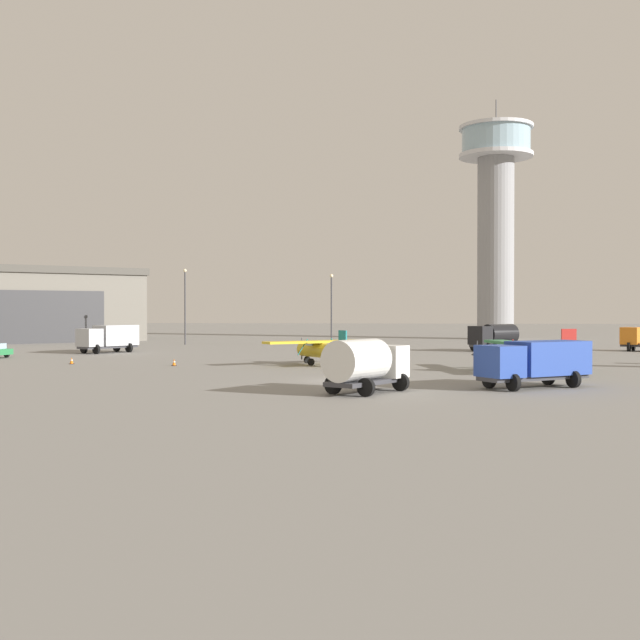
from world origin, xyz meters
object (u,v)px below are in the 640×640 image
(truck_fuel_tanker_white, at_px, (365,363))
(traffic_cone_near_right, at_px, (174,362))
(truck_box_silver, at_px, (109,337))
(truck_fuel_tanker_black, at_px, (494,336))
(light_post_west, at_px, (331,303))
(airplane_green, at_px, (525,352))
(light_post_east, at_px, (185,300))
(traffic_cone_near_left, at_px, (72,361))
(airplane_yellow, at_px, (322,348))
(truck_box_blue, at_px, (535,361))
(control_tower, at_px, (496,207))

(truck_fuel_tanker_white, relative_size, traffic_cone_near_right, 10.61)
(truck_fuel_tanker_white, relative_size, truck_box_silver, 0.89)
(truck_fuel_tanker_black, distance_m, truck_box_silver, 41.46)
(light_post_west, bearing_deg, truck_fuel_tanker_white, -82.64)
(airplane_green, height_order, light_post_east, light_post_east)
(airplane_green, relative_size, light_post_west, 1.19)
(truck_fuel_tanker_white, height_order, traffic_cone_near_left, truck_fuel_tanker_white)
(airplane_yellow, distance_m, truck_fuel_tanker_white, 21.60)
(truck_fuel_tanker_black, bearing_deg, airplane_yellow, 17.16)
(truck_fuel_tanker_white, xyz_separation_m, traffic_cone_near_left, (-25.61, 20.07, -1.37))
(truck_box_blue, distance_m, traffic_cone_near_right, 30.26)
(truck_box_blue, relative_size, light_post_west, 0.80)
(control_tower, distance_m, light_post_east, 50.38)
(control_tower, height_order, truck_box_blue, control_tower)
(truck_box_blue, relative_size, traffic_cone_near_left, 12.41)
(truck_box_silver, relative_size, light_post_west, 0.75)
(control_tower, distance_m, truck_box_silver, 64.77)
(airplane_yellow, bearing_deg, airplane_green, -144.28)
(truck_fuel_tanker_black, xyz_separation_m, traffic_cone_near_right, (-28.31, -25.60, -1.39))
(truck_box_silver, height_order, light_post_west, light_post_west)
(airplane_yellow, xyz_separation_m, traffic_cone_near_left, (-20.97, -1.02, -1.09))
(truck_fuel_tanker_black, xyz_separation_m, light_post_west, (-18.75, 8.93, 3.63))
(control_tower, height_order, airplane_yellow, control_tower)
(control_tower, relative_size, truck_box_silver, 5.50)
(airplane_green, xyz_separation_m, truck_box_blue, (-1.20, -12.18, 0.10))
(airplane_yellow, bearing_deg, control_tower, -55.86)
(airplane_green, height_order, truck_box_blue, airplane_green)
(airplane_green, xyz_separation_m, light_post_west, (-17.85, 37.41, 3.83))
(truck_box_silver, height_order, traffic_cone_near_left, truck_box_silver)
(truck_fuel_tanker_black, xyz_separation_m, truck_box_silver, (-40.73, -7.73, -0.03))
(truck_fuel_tanker_white, relative_size, traffic_cone_near_left, 10.33)
(light_post_west, bearing_deg, airplane_green, -64.49)
(light_post_west, bearing_deg, traffic_cone_near_right, -105.48)
(light_post_east, height_order, traffic_cone_near_right, light_post_east)
(truck_fuel_tanker_white, distance_m, light_post_east, 62.10)
(light_post_west, relative_size, traffic_cone_near_right, 15.99)
(truck_fuel_tanker_white, bearing_deg, airplane_yellow, 42.34)
(truck_fuel_tanker_white, bearing_deg, truck_box_blue, -37.95)
(airplane_yellow, bearing_deg, truck_fuel_tanker_black, -71.63)
(airplane_yellow, height_order, light_post_east, light_post_east)
(truck_box_blue, bearing_deg, light_post_west, -105.43)
(control_tower, bearing_deg, truck_box_silver, -136.17)
(truck_box_blue, xyz_separation_m, traffic_cone_near_left, (-35.34, 16.12, -1.29))
(truck_box_silver, bearing_deg, traffic_cone_near_left, 42.97)
(airplane_green, distance_m, light_post_west, 41.62)
(truck_box_silver, distance_m, traffic_cone_near_left, 17.19)
(airplane_green, relative_size, truck_fuel_tanker_white, 1.79)
(control_tower, xyz_separation_m, truck_fuel_tanker_black, (-4.04, -35.25, -18.50))
(truck_box_silver, relative_size, traffic_cone_near_right, 11.92)
(traffic_cone_near_right, bearing_deg, airplane_green, -5.98)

